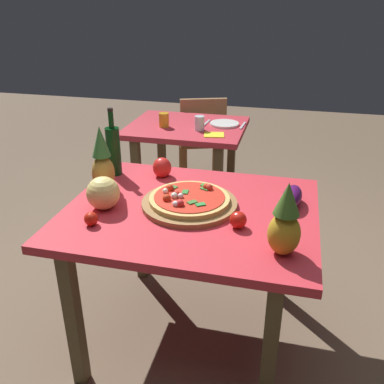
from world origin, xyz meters
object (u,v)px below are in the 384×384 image
at_px(tomato_at_corner, 91,219).
at_px(drinking_glass_juice, 164,120).
at_px(display_table, 191,225).
at_px(fork_utensil, 206,123).
at_px(wine_bottle, 113,150).
at_px(tomato_near_board, 238,220).
at_px(dinner_plate, 224,124).
at_px(background_table, 187,142).
at_px(melon, 103,193).
at_px(pizza_board, 189,204).
at_px(napkin_folded, 214,135).
at_px(pineapple_left, 285,223).
at_px(eggplant, 292,197).
at_px(drinking_glass_water, 200,123).
at_px(bell_pepper, 162,168).
at_px(pineapple_right, 102,162).
at_px(knife_utensil, 243,126).
at_px(dining_chair, 202,136).
at_px(pizza, 189,198).

relative_size(tomato_at_corner, drinking_glass_juice, 0.59).
relative_size(display_table, fork_utensil, 6.42).
relative_size(wine_bottle, tomato_near_board, 4.97).
bearing_deg(dinner_plate, wine_bottle, -111.34).
distance_m(background_table, melon, 1.42).
bearing_deg(tomato_near_board, pizza_board, 149.80).
xyz_separation_m(tomato_near_board, drinking_glass_juice, (-0.75, 1.36, 0.01)).
distance_m(background_table, pizza_board, 1.34).
distance_m(fork_utensil, napkin_folded, 0.29).
bearing_deg(display_table, dinner_plate, 93.42).
bearing_deg(pizza_board, pineapple_left, -33.84).
bearing_deg(eggplant, pizza_board, -165.57).
relative_size(tomato_near_board, fork_utensil, 0.41).
height_order(drinking_glass_water, dinner_plate, drinking_glass_water).
bearing_deg(tomato_near_board, fork_utensil, 106.96).
relative_size(melon, fork_utensil, 0.86).
relative_size(drinking_glass_juice, napkin_folded, 0.74).
bearing_deg(bell_pepper, drinking_glass_juice, 106.62).
height_order(display_table, eggplant, eggplant).
height_order(pineapple_right, drinking_glass_water, pineapple_right).
xyz_separation_m(display_table, tomato_at_corner, (-0.38, -0.25, 0.12)).
bearing_deg(tomato_near_board, pineapple_right, 162.90).
bearing_deg(pineapple_right, knife_utensil, 67.57).
bearing_deg(pizza_board, melon, -163.37).
distance_m(display_table, dining_chair, 1.94).
distance_m(wine_bottle, napkin_folded, 0.92).
distance_m(melon, eggplant, 0.88).
distance_m(dining_chair, drinking_glass_juice, 0.75).
distance_m(pizza_board, dinner_plate, 1.37).
height_order(pineapple_right, tomato_at_corner, pineapple_right).
relative_size(pizza, wine_bottle, 1.03).
bearing_deg(eggplant, pineapple_right, -177.19).
bearing_deg(bell_pepper, background_table, 96.66).
distance_m(pizza, fork_utensil, 1.38).
relative_size(background_table, fork_utensil, 4.83).
xyz_separation_m(dining_chair, melon, (-0.02, -1.99, 0.35)).
bearing_deg(pineapple_right, dinner_plate, 73.07).
height_order(pizza, pineapple_right, pineapple_right).
height_order(drinking_glass_juice, dinner_plate, drinking_glass_juice).
bearing_deg(eggplant, background_table, 124.74).
height_order(wine_bottle, pineapple_right, wine_bottle).
height_order(pizza_board, wine_bottle, wine_bottle).
xyz_separation_m(dining_chair, pineapple_left, (0.80, -2.17, 0.41)).
height_order(pineapple_left, eggplant, pineapple_left).
relative_size(pineapple_left, eggplant, 1.49).
bearing_deg(tomato_at_corner, display_table, 33.73).
relative_size(bell_pepper, fork_utensil, 0.62).
height_order(melon, bell_pepper, melon).
xyz_separation_m(bell_pepper, drinking_glass_juice, (-0.27, 0.90, 0.00)).
bearing_deg(pineapple_right, drinking_glass_water, 77.86).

